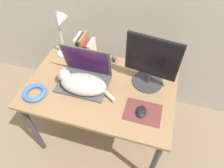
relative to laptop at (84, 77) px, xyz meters
The scene contains 11 objects.
ground_plane 0.90m from the laptop, 70.74° to the right, with size 12.00×12.00×0.00m, color #847056.
desk 0.19m from the laptop, ahead, with size 1.15×0.74×0.75m.
laptop is the anchor object (origin of this frame).
cat 0.08m from the laptop, 81.83° to the right, with size 0.47×0.21×0.14m.
external_monitor 0.52m from the laptop, 15.46° to the left, with size 0.39×0.24×0.42m.
mousepad 0.52m from the laptop, 17.73° to the right, with size 0.26×0.19×0.00m.
computer_mouse 0.51m from the laptop, 19.04° to the right, with size 0.07×0.10×0.03m.
book_row 0.27m from the laptop, 108.78° to the left, with size 0.16×0.16×0.24m.
desk_lamp 0.43m from the laptop, 137.88° to the left, with size 0.17×0.17×0.43m.
cable_coil 0.39m from the laptop, 144.00° to the right, with size 0.18×0.18×0.03m.
webcam 0.33m from the laptop, 60.61° to the left, with size 0.05×0.05×0.07m.
Camera 1 is at (0.37, -0.57, 1.92)m, focal length 32.00 mm.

